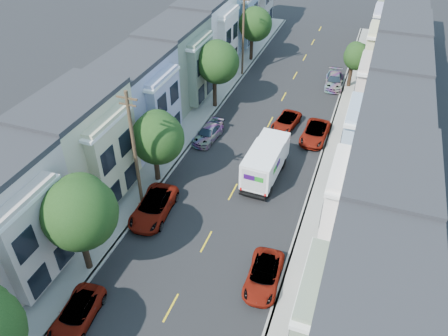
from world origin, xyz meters
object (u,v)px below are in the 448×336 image
(parked_right_d, at_px, (334,81))
(parked_left_b, at_px, (77,315))
(tree_b, at_px, (79,213))
(lead_sedan, at_px, (286,122))
(parked_left_c, at_px, (154,207))
(tree_c, at_px, (157,138))
(tree_d, at_px, (217,63))
(tree_far_r, at_px, (356,57))
(fedex_truck, at_px, (265,161))
(parked_right_c, at_px, (315,133))
(tree_e, at_px, (255,24))
(utility_pole_far, at_px, (243,34))
(utility_pole_near, at_px, (135,152))
(parked_right_b, at_px, (264,276))
(parked_left_d, at_px, (208,133))

(parked_right_d, bearing_deg, parked_left_b, -109.87)
(tree_b, distance_m, parked_right_d, 35.78)
(lead_sedan, distance_m, parked_left_c, 17.60)
(lead_sedan, height_order, parked_right_d, parked_right_d)
(tree_c, relative_size, tree_d, 0.88)
(tree_far_r, distance_m, fedex_truck, 20.99)
(lead_sedan, bearing_deg, tree_d, 176.85)
(tree_d, relative_size, parked_right_c, 1.48)
(tree_e, relative_size, utility_pole_far, 0.70)
(tree_b, xyz_separation_m, utility_pole_near, (0.00, 6.98, -0.03))
(tree_d, xyz_separation_m, parked_right_c, (11.20, -2.82, -4.49))
(utility_pole_near, relative_size, parked_right_b, 2.16)
(utility_pole_near, distance_m, lead_sedan, 18.15)
(tree_e, bearing_deg, parked_left_b, -88.06)
(tree_b, distance_m, fedex_truck, 16.43)
(tree_b, relative_size, utility_pole_near, 0.76)
(tree_c, relative_size, parked_left_c, 1.21)
(parked_left_c, distance_m, parked_right_c, 17.94)
(tree_d, height_order, tree_e, tree_d)
(parked_left_d, distance_m, parked_right_d, 18.65)
(lead_sedan, xyz_separation_m, parked_right_d, (3.17, 11.08, 0.09))
(lead_sedan, bearing_deg, tree_e, 125.78)
(tree_b, xyz_separation_m, tree_far_r, (13.20, 34.09, -1.40))
(tree_c, height_order, utility_pole_near, utility_pole_near)
(utility_pole_far, relative_size, parked_left_c, 1.85)
(tree_e, relative_size, parked_right_d, 1.48)
(tree_c, bearing_deg, parked_left_d, 79.39)
(tree_d, relative_size, parked_right_b, 1.60)
(lead_sedan, height_order, parked_left_d, parked_left_d)
(parked_left_b, bearing_deg, tree_c, 89.94)
(utility_pole_far, height_order, parked_right_d, utility_pole_far)
(tree_d, distance_m, parked_left_c, 18.45)
(tree_c, distance_m, parked_left_b, 14.67)
(utility_pole_near, height_order, fedex_truck, utility_pole_near)
(tree_c, xyz_separation_m, fedex_truck, (8.23, 3.46, -2.61))
(parked_left_b, bearing_deg, utility_pole_near, 91.68)
(parked_left_d, bearing_deg, parked_right_d, 63.00)
(parked_right_b, bearing_deg, tree_b, -169.38)
(parked_left_b, relative_size, parked_left_c, 0.82)
(tree_far_r, height_order, parked_right_b, tree_far_r)
(tree_d, height_order, parked_right_b, tree_d)
(lead_sedan, relative_size, parked_left_c, 0.82)
(parked_right_c, bearing_deg, fedex_truck, -109.42)
(tree_d, xyz_separation_m, fedex_truck, (8.23, -10.36, -3.45))
(utility_pole_near, height_order, parked_left_b, utility_pole_near)
(tree_e, xyz_separation_m, fedex_truck, (8.23, -23.92, -3.09))
(utility_pole_near, height_order, lead_sedan, utility_pole_near)
(parked_left_c, xyz_separation_m, parked_right_b, (9.80, -3.45, -0.11))
(tree_c, relative_size, parked_left_b, 1.47)
(tree_b, height_order, lead_sedan, tree_b)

